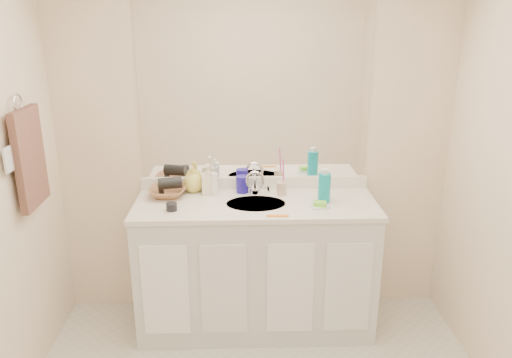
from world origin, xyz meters
The scene contains 24 objects.
wall_back centered at (0.00, 1.30, 1.20)m, with size 2.60×0.02×2.40m, color #FCE5C5.
vanity_cabinet centered at (0.00, 1.02, 0.42)m, with size 1.50×0.55×0.85m, color silver.
countertop centered at (0.00, 1.02, 0.86)m, with size 1.52×0.57×0.03m, color white.
backsplash centered at (0.00, 1.29, 0.92)m, with size 1.52×0.03×0.08m, color white.
sink_basin centered at (0.00, 1.00, 0.87)m, with size 0.37×0.37×0.02m, color beige.
faucet centered at (0.00, 1.18, 0.94)m, with size 0.02×0.02×0.11m, color silver.
mirror centered at (0.00, 1.29, 1.56)m, with size 1.48×0.01×1.20m, color white.
blue_mug centered at (-0.08, 1.21, 0.94)m, with size 0.08×0.08×0.11m, color #22169C.
tan_cup centered at (0.17, 1.16, 0.92)m, with size 0.06×0.06×0.08m, color beige.
toothbrush centered at (0.18, 1.16, 1.03)m, with size 0.01×0.01×0.18m, color #F741AD.
mouthwash_bottle centered at (0.43, 1.03, 0.97)m, with size 0.08×0.08×0.18m, color #0E9DAC.
soap_dish centered at (0.39, 0.92, 0.89)m, with size 0.10×0.08×0.01m, color white.
green_soap centered at (0.39, 0.92, 0.90)m, with size 0.08×0.05×0.03m, color #83E638.
orange_comb centered at (0.12, 0.79, 0.88)m, with size 0.13×0.03×0.01m, color orange.
dark_jar centered at (-0.51, 0.90, 0.90)m, with size 0.07×0.07×0.05m, color black.
extra_white_bottle centered at (-0.26, 1.16, 0.95)m, with size 0.05×0.05×0.15m, color white.
soap_bottle_white centered at (-0.27, 1.20, 0.97)m, with size 0.07×0.07×0.18m, color silver.
soap_bottle_cream centered at (-0.31, 1.20, 0.98)m, with size 0.09×0.09×0.20m, color #FFF3CF.
soap_bottle_yellow centered at (-0.41, 1.24, 0.97)m, with size 0.13×0.13×0.17m, color #E6D859.
wicker_basket centered at (-0.57, 1.15, 0.91)m, with size 0.24×0.24×0.06m, color #96623C.
hair_dryer centered at (-0.55, 1.15, 0.97)m, with size 0.07×0.07×0.15m, color black.
towel_ring centered at (-1.27, 0.77, 1.55)m, with size 0.11×0.11×0.01m, color silver.
hand_towel centered at (-1.25, 0.77, 1.25)m, with size 0.04×0.32×0.55m, color #4D3129.
switch_plate centered at (-1.27, 0.57, 1.30)m, with size 0.01×0.09×0.13m, color white.
Camera 1 is at (-0.09, -1.89, 2.01)m, focal length 35.00 mm.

